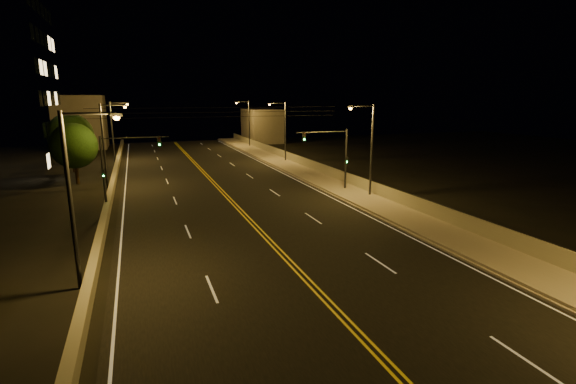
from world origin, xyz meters
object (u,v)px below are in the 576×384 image
object	(u,v)px
traffic_signal_right	(336,153)
tree_1	(71,135)
streetlight_2	(283,127)
traffic_signal_left	(117,163)
tree_0	(74,146)
streetlight_1	(369,144)
streetlight_4	(77,188)
streetlight_3	(247,120)
streetlight_6	(114,127)
streetlight_5	(107,139)

from	to	relation	value
traffic_signal_right	tree_1	bearing A→B (deg)	140.14
streetlight_2	traffic_signal_left	bearing A→B (deg)	-136.89
traffic_signal_left	tree_0	world-z (taller)	tree_0
streetlight_1	streetlight_4	size ratio (longest dim) A/B	1.00
tree_0	streetlight_1	bearing A→B (deg)	-32.31
streetlight_3	streetlight_6	bearing A→B (deg)	-153.40
streetlight_2	traffic_signal_left	xyz separation A→B (m)	(-20.26, -18.97, -1.03)
streetlight_6	tree_0	xyz separation A→B (m)	(-3.30, -14.84, -0.84)
streetlight_6	traffic_signal_right	bearing A→B (deg)	-53.98
streetlight_5	streetlight_6	xyz separation A→B (m)	(0.00, 18.21, 0.00)
streetlight_2	tree_1	bearing A→B (deg)	176.97
streetlight_3	streetlight_5	world-z (taller)	same
streetlight_3	streetlight_6	world-z (taller)	same
streetlight_1	streetlight_3	xyz separation A→B (m)	(0.00, 41.16, 0.00)
streetlight_3	streetlight_6	distance (m)	23.92
streetlight_1	streetlight_4	bearing A→B (deg)	-152.58
streetlight_1	traffic_signal_right	size ratio (longest dim) A/B	1.39
streetlight_4	streetlight_6	world-z (taller)	same
streetlight_2	streetlight_3	world-z (taller)	same
traffic_signal_left	tree_1	xyz separation A→B (m)	(-5.62, 20.34, 0.65)
traffic_signal_left	tree_1	bearing A→B (deg)	105.46
traffic_signal_left	tree_1	distance (m)	21.11
streetlight_1	tree_1	size ratio (longest dim) A/B	1.17
streetlight_5	tree_0	distance (m)	4.80
streetlight_2	streetlight_5	world-z (taller)	same
streetlight_2	tree_1	world-z (taller)	streetlight_2
traffic_signal_left	traffic_signal_right	bearing A→B (deg)	0.00
traffic_signal_right	traffic_signal_left	xyz separation A→B (m)	(-18.74, 0.00, 0.00)
streetlight_6	streetlight_1	bearing A→B (deg)	-54.92
streetlight_3	traffic_signal_left	distance (m)	43.10
streetlight_3	traffic_signal_left	world-z (taller)	streetlight_3
tree_0	tree_1	xyz separation A→B (m)	(-1.20, 7.86, 0.46)
traffic_signal_left	streetlight_4	bearing A→B (deg)	-94.51
tree_1	streetlight_2	bearing A→B (deg)	-3.03
streetlight_4	streetlight_1	bearing A→B (deg)	27.42
streetlight_5	streetlight_3	bearing A→B (deg)	53.52
streetlight_1	traffic_signal_left	world-z (taller)	streetlight_1
tree_0	tree_1	size ratio (longest dim) A/B	0.90
traffic_signal_right	traffic_signal_left	distance (m)	18.74
traffic_signal_right	tree_0	world-z (taller)	tree_0
traffic_signal_left	streetlight_2	bearing A→B (deg)	43.11
streetlight_3	traffic_signal_left	size ratio (longest dim) A/B	1.39
streetlight_5	streetlight_4	bearing A→B (deg)	-90.00
streetlight_1	streetlight_4	distance (m)	24.09
streetlight_4	streetlight_5	distance (m)	23.33
streetlight_1	streetlight_2	world-z (taller)	same
streetlight_2	streetlight_3	xyz separation A→B (m)	(0.00, 19.06, 0.00)
streetlight_5	traffic_signal_left	size ratio (longest dim) A/B	1.39
streetlight_4	tree_0	distance (m)	26.92
streetlight_1	streetlight_4	xyz separation A→B (m)	(-21.38, -11.09, 0.00)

